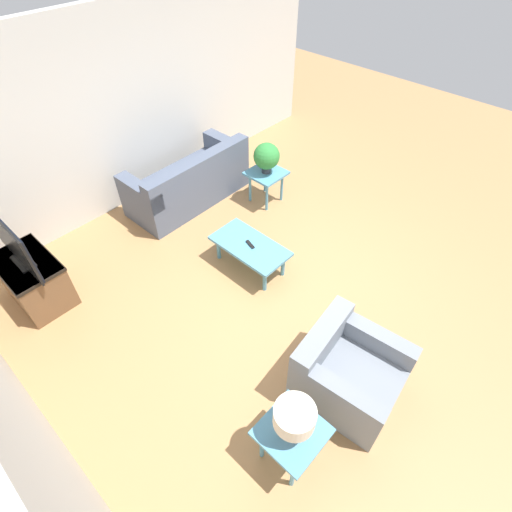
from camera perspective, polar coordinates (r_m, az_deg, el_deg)
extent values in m
plane|color=#A87A4C|center=(5.13, 5.45, -3.79)|extent=(14.00, 14.00, 0.00)
cube|color=silver|center=(3.17, -31.97, -17.71)|extent=(7.20, 0.12, 2.70)
cube|color=silver|center=(6.25, -17.31, 19.52)|extent=(0.12, 7.20, 2.70)
cube|color=#4C566B|center=(6.39, -9.65, 9.67)|extent=(0.87, 1.90, 0.44)
cube|color=#4C566B|center=(5.94, -8.10, 11.88)|extent=(0.23, 1.89, 0.41)
cube|color=#4C566B|center=(6.66, -4.39, 15.37)|extent=(0.84, 0.21, 0.27)
cube|color=#4C566B|center=(5.82, -16.37, 8.70)|extent=(0.84, 0.21, 0.27)
cube|color=slate|center=(4.22, 13.21, -16.68)|extent=(1.01, 0.97, 0.41)
cube|color=slate|center=(3.96, 9.45, -11.62)|extent=(0.29, 0.89, 0.33)
cube|color=slate|center=(3.77, 11.43, -18.40)|extent=(0.93, 0.26, 0.21)
cube|color=slate|center=(4.15, 16.20, -10.91)|extent=(0.93, 0.26, 0.21)
cube|color=teal|center=(5.06, -0.88, 1.46)|extent=(1.01, 0.53, 0.04)
cylinder|color=teal|center=(5.09, 3.87, -1.32)|extent=(0.05, 0.05, 0.34)
cylinder|color=teal|center=(5.49, -2.75, 2.94)|extent=(0.05, 0.05, 0.34)
cylinder|color=teal|center=(4.91, 1.26, -3.46)|extent=(0.05, 0.05, 0.34)
cylinder|color=teal|center=(5.33, -5.38, 1.11)|extent=(0.05, 0.05, 0.34)
cube|color=teal|center=(6.11, 1.47, 11.76)|extent=(0.52, 0.52, 0.04)
cylinder|color=teal|center=(6.27, 3.70, 9.80)|extent=(0.04, 0.04, 0.48)
cylinder|color=teal|center=(6.46, 1.31, 11.02)|extent=(0.04, 0.04, 0.48)
cylinder|color=teal|center=(6.06, 1.55, 8.43)|extent=(0.04, 0.04, 0.48)
cylinder|color=teal|center=(6.25, -0.85, 9.72)|extent=(0.04, 0.04, 0.48)
cube|color=teal|center=(3.60, 5.18, -23.74)|extent=(0.52, 0.52, 0.04)
cylinder|color=teal|center=(3.87, 8.89, -24.85)|extent=(0.04, 0.04, 0.48)
cylinder|color=teal|center=(3.93, 4.54, -21.80)|extent=(0.04, 0.04, 0.48)
cylinder|color=teal|center=(3.76, 5.31, -28.66)|extent=(0.04, 0.04, 0.48)
cylinder|color=teal|center=(3.83, 0.86, -25.36)|extent=(0.04, 0.04, 0.48)
cube|color=brown|center=(5.40, -29.07, -3.06)|extent=(0.84, 0.54, 0.62)
cube|color=black|center=(5.22, -30.16, -0.93)|extent=(0.86, 0.56, 0.04)
cube|color=black|center=(5.20, -30.28, -0.70)|extent=(0.35, 0.16, 0.02)
cube|color=black|center=(5.02, -31.63, 1.67)|extent=(1.02, 0.02, 0.62)
cube|color=black|center=(5.02, -31.51, 1.74)|extent=(0.99, 0.04, 0.59)
cylinder|color=#333338|center=(6.07, 1.48, 12.32)|extent=(0.14, 0.14, 0.11)
sphere|color=#2D7F38|center=(5.96, 1.52, 14.08)|extent=(0.39, 0.39, 0.39)
cylinder|color=red|center=(3.49, 5.31, -23.05)|extent=(0.11, 0.11, 0.19)
cylinder|color=beige|center=(3.32, 5.53, -21.84)|extent=(0.34, 0.34, 0.18)
cube|color=black|center=(5.03, -0.84, 1.67)|extent=(0.16, 0.08, 0.02)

